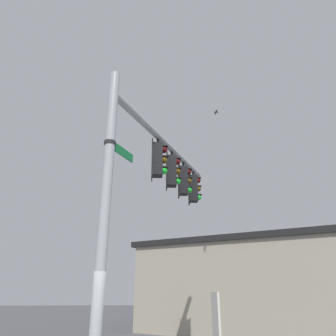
% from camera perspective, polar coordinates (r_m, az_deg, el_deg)
% --- Properties ---
extents(signal_pole, '(0.23, 0.23, 7.26)m').
position_cam_1_polar(signal_pole, '(6.67, -11.74, -8.54)').
color(signal_pole, '#ADB2B7').
rests_on(signal_pole, ground).
extents(mast_arm, '(5.74, 3.08, 0.21)m').
position_cam_1_polar(mast_arm, '(10.28, -0.17, 4.29)').
color(mast_arm, '#ADB2B7').
extents(traffic_light_nearest_pole, '(0.54, 0.49, 1.31)m').
position_cam_1_polar(traffic_light_nearest_pole, '(9.39, -1.80, 1.53)').
color(traffic_light_nearest_pole, black).
extents(traffic_light_mid_inner, '(0.54, 0.49, 1.31)m').
position_cam_1_polar(traffic_light_mid_inner, '(10.29, 0.82, -0.58)').
color(traffic_light_mid_inner, black).
extents(traffic_light_mid_outer, '(0.54, 0.49, 1.31)m').
position_cam_1_polar(traffic_light_mid_outer, '(11.22, 3.01, -2.35)').
color(traffic_light_mid_outer, black).
extents(traffic_light_arm_end, '(0.54, 0.49, 1.31)m').
position_cam_1_polar(traffic_light_arm_end, '(12.17, 4.87, -3.85)').
color(traffic_light_arm_end, black).
extents(street_name_sign, '(1.04, 0.61, 0.22)m').
position_cam_1_polar(street_name_sign, '(7.44, -9.49, 3.68)').
color(street_name_sign, '#147238').
extents(bird_flying, '(0.32, 0.20, 0.08)m').
position_cam_1_polar(bird_flying, '(13.64, 8.92, 10.25)').
color(bird_flying, '#4C4742').
extents(storefront_building, '(13.38, 15.03, 4.69)m').
position_cam_1_polar(storefront_building, '(18.91, 17.67, -20.01)').
color(storefront_building, '#A89E89').
rests_on(storefront_building, ground).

